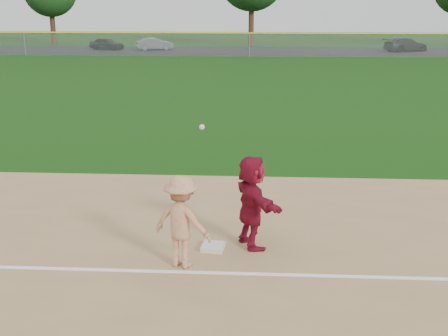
# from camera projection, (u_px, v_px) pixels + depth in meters

# --- Properties ---
(ground) EXTENTS (160.00, 160.00, 0.00)m
(ground) POSITION_uv_depth(u_px,v_px,m) (220.00, 255.00, 10.80)
(ground) COLOR #123A0B
(ground) RESTS_ON ground
(foul_line) EXTENTS (60.00, 0.10, 0.01)m
(foul_line) POSITION_uv_depth(u_px,v_px,m) (217.00, 273.00, 10.03)
(foul_line) COLOR white
(foul_line) RESTS_ON infield_dirt
(parking_asphalt) EXTENTS (120.00, 10.00, 0.01)m
(parking_asphalt) POSITION_uv_depth(u_px,v_px,m) (250.00, 51.00, 54.80)
(parking_asphalt) COLOR black
(parking_asphalt) RESTS_ON ground
(first_base) EXTENTS (0.48, 0.48, 0.10)m
(first_base) POSITION_uv_depth(u_px,v_px,m) (213.00, 247.00, 10.99)
(first_base) COLOR silver
(first_base) RESTS_ON infield_dirt
(base_runner) EXTENTS (1.19, 1.79, 1.85)m
(base_runner) POSITION_uv_depth(u_px,v_px,m) (252.00, 202.00, 10.91)
(base_runner) COLOR maroon
(base_runner) RESTS_ON infield_dirt
(car_left) EXTENTS (3.76, 2.53, 1.19)m
(car_left) POSITION_uv_depth(u_px,v_px,m) (107.00, 44.00, 55.58)
(car_left) COLOR black
(car_left) RESTS_ON parking_asphalt
(car_mid) EXTENTS (3.83, 2.48, 1.19)m
(car_mid) POSITION_uv_depth(u_px,v_px,m) (155.00, 44.00, 55.44)
(car_mid) COLOR slate
(car_mid) RESTS_ON parking_asphalt
(car_right) EXTENTS (4.74, 3.39, 1.28)m
(car_right) POSITION_uv_depth(u_px,v_px,m) (406.00, 45.00, 53.76)
(car_right) COLOR black
(car_right) RESTS_ON parking_asphalt
(first_base_play) EXTENTS (1.27, 1.01, 2.59)m
(first_base_play) POSITION_uv_depth(u_px,v_px,m) (182.00, 222.00, 10.09)
(first_base_play) COLOR #ABABAE
(first_base_play) RESTS_ON infield_dirt
(outfield_fence) EXTENTS (110.00, 0.12, 110.00)m
(outfield_fence) POSITION_uv_depth(u_px,v_px,m) (250.00, 34.00, 48.50)
(outfield_fence) COLOR #999EA0
(outfield_fence) RESTS_ON ground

